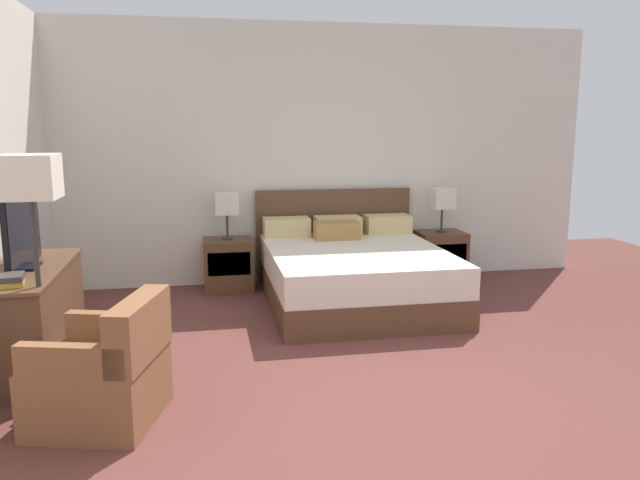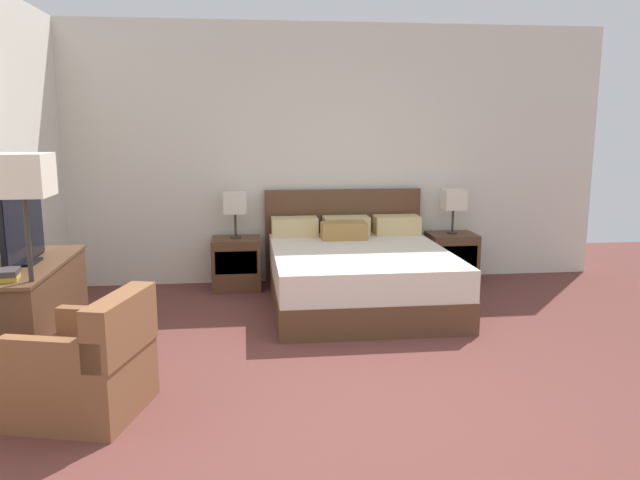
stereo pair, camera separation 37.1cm
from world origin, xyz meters
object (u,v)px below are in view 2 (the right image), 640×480
at_px(nightstand_left, 236,263).
at_px(dresser, 29,310).
at_px(book_blue_cover, 0,273).
at_px(table_lamp_left, 235,203).
at_px(tv, 22,224).
at_px(nightstand_right, 451,258).
at_px(floor_lamp, 24,193).
at_px(table_lamp_right, 453,200).
at_px(armchair_by_window, 89,369).
at_px(bed, 358,273).

bearing_deg(nightstand_left, dresser, -128.91).
relative_size(nightstand_left, book_blue_cover, 2.55).
relative_size(table_lamp_left, tv, 0.61).
relative_size(nightstand_right, floor_lamp, 0.35).
bearing_deg(table_lamp_right, tv, -154.34).
bearing_deg(nightstand_right, dresser, -154.30).
height_order(armchair_by_window, floor_lamp, floor_lamp).
height_order(table_lamp_left, book_blue_cover, table_lamp_left).
bearing_deg(tv, dresser, -112.85).
bearing_deg(book_blue_cover, table_lamp_right, 31.49).
distance_m(table_lamp_left, tv, 2.42).
distance_m(nightstand_left, floor_lamp, 2.96).
bearing_deg(nightstand_right, floor_lamp, -146.44).
height_order(nightstand_left, table_lamp_right, table_lamp_right).
distance_m(nightstand_right, armchair_by_window, 4.35).
distance_m(tv, armchair_by_window, 1.41).
relative_size(bed, table_lamp_right, 4.15).
distance_m(dresser, book_blue_cover, 0.65).
xyz_separation_m(table_lamp_left, dresser, (-1.52, -1.88, -0.55)).
bearing_deg(bed, table_lamp_right, 31.26).
height_order(bed, armchair_by_window, bed).
height_order(table_lamp_right, tv, tv).
bearing_deg(nightstand_right, armchair_by_window, -138.50).
xyz_separation_m(dresser, armchair_by_window, (0.66, -1.00, -0.10)).
xyz_separation_m(bed, dresser, (-2.72, -1.16, 0.07)).
distance_m(nightstand_left, table_lamp_right, 2.48).
xyz_separation_m(table_lamp_right, dresser, (-3.91, -1.88, -0.55)).
bearing_deg(tv, bed, 22.99).
bearing_deg(book_blue_cover, armchair_by_window, -37.32).
height_order(table_lamp_right, floor_lamp, floor_lamp).
height_order(nightstand_right, table_lamp_left, table_lamp_left).
xyz_separation_m(nightstand_left, table_lamp_left, (0.00, 0.00, 0.65)).
height_order(table_lamp_left, tv, tv).
relative_size(armchair_by_window, floor_lamp, 0.54).
height_order(dresser, tv, tv).
bearing_deg(table_lamp_right, dresser, -154.29).
bearing_deg(nightstand_right, nightstand_left, 180.00).
bearing_deg(nightstand_right, tv, -154.36).
bearing_deg(nightstand_right, table_lamp_right, 90.00).
height_order(nightstand_left, tv, tv).
bearing_deg(dresser, nightstand_left, 51.09).
bearing_deg(dresser, floor_lamp, -68.26).
bearing_deg(nightstand_left, table_lamp_left, 90.00).
relative_size(table_lamp_left, book_blue_cover, 2.28).
bearing_deg(tv, nightstand_right, 25.64).
height_order(bed, dresser, bed).
height_order(nightstand_left, nightstand_right, same).
bearing_deg(floor_lamp, armchair_by_window, -44.99).
height_order(bed, table_lamp_left, table_lamp_left).
xyz_separation_m(nightstand_right, book_blue_cover, (-3.90, -2.39, 0.51)).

